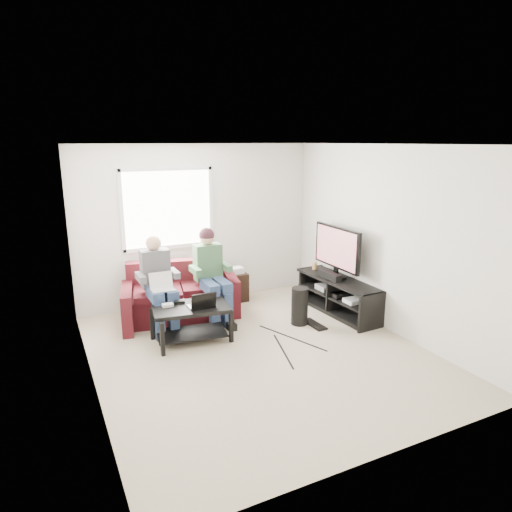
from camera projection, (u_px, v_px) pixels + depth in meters
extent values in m
plane|color=tan|center=(259.00, 352.00, 5.86)|extent=(4.50, 4.50, 0.00)
plane|color=white|center=(259.00, 144.00, 5.22)|extent=(4.50, 4.50, 0.00)
plane|color=silver|center=(198.00, 225.00, 7.50)|extent=(4.50, 0.00, 4.50)
plane|color=silver|center=(386.00, 317.00, 3.58)|extent=(4.50, 0.00, 4.50)
plane|color=silver|center=(85.00, 275.00, 4.69)|extent=(0.00, 4.50, 4.50)
plane|color=silver|center=(387.00, 239.00, 6.39)|extent=(0.00, 4.50, 4.50)
cube|color=white|center=(168.00, 209.00, 7.20)|extent=(1.40, 0.01, 1.20)
cube|color=silver|center=(168.00, 209.00, 7.19)|extent=(1.48, 0.04, 1.28)
cube|color=#431012|center=(182.00, 305.00, 6.96)|extent=(1.60, 1.07, 0.41)
cube|color=#431012|center=(174.00, 273.00, 7.15)|extent=(1.48, 0.50, 0.42)
cube|color=#431012|center=(128.00, 308.00, 6.59)|extent=(0.33, 0.90, 0.59)
cube|color=#431012|center=(231.00, 292.00, 7.28)|extent=(0.33, 0.90, 0.59)
cube|color=#431012|center=(158.00, 293.00, 6.72)|extent=(0.81, 0.79, 0.10)
cube|color=#431012|center=(204.00, 286.00, 7.03)|extent=(0.81, 0.79, 0.10)
cube|color=navy|center=(155.00, 295.00, 6.28)|extent=(0.16, 0.45, 0.14)
cube|color=navy|center=(169.00, 293.00, 6.36)|extent=(0.16, 0.45, 0.14)
cube|color=navy|center=(160.00, 321.00, 6.20)|extent=(0.13, 0.13, 0.51)
cube|color=navy|center=(174.00, 319.00, 6.28)|extent=(0.13, 0.13, 0.51)
cube|color=#4E4F53|center=(155.00, 268.00, 6.54)|extent=(0.40, 0.22, 0.55)
sphere|color=#D6A486|center=(153.00, 243.00, 6.46)|extent=(0.22, 0.22, 0.22)
cube|color=navy|center=(210.00, 287.00, 6.62)|extent=(0.16, 0.45, 0.14)
cube|color=navy|center=(222.00, 285.00, 6.70)|extent=(0.16, 0.45, 0.14)
cube|color=navy|center=(215.00, 312.00, 6.54)|extent=(0.13, 0.13, 0.51)
cube|color=navy|center=(228.00, 310.00, 6.62)|extent=(0.13, 0.13, 0.51)
cube|color=#4E5151|center=(208.00, 262.00, 6.88)|extent=(0.40, 0.22, 0.55)
sphere|color=#D6A486|center=(207.00, 238.00, 6.80)|extent=(0.22, 0.22, 0.22)
sphere|color=#321920|center=(207.00, 235.00, 6.79)|extent=(0.23, 0.23, 0.23)
cube|color=black|center=(191.00, 308.00, 6.09)|extent=(1.08, 0.75, 0.05)
cube|color=black|center=(192.00, 333.00, 6.18)|extent=(0.98, 0.66, 0.02)
cube|color=black|center=(162.00, 339.00, 5.71)|extent=(0.05, 0.05, 0.45)
cube|color=black|center=(231.00, 326.00, 6.11)|extent=(0.05, 0.05, 0.45)
cube|color=black|center=(152.00, 324.00, 6.19)|extent=(0.05, 0.05, 0.45)
cube|color=black|center=(216.00, 313.00, 6.59)|extent=(0.05, 0.05, 0.45)
cube|color=silver|center=(168.00, 305.00, 6.06)|extent=(0.14, 0.10, 0.04)
cube|color=black|center=(179.00, 302.00, 6.19)|extent=(0.15, 0.11, 0.04)
cube|color=gray|center=(208.00, 298.00, 6.34)|extent=(0.15, 0.11, 0.04)
cube|color=black|center=(339.00, 280.00, 7.12)|extent=(0.59, 1.67, 0.04)
cube|color=black|center=(339.00, 295.00, 7.18)|extent=(0.54, 1.60, 0.03)
cube|color=black|center=(338.00, 310.00, 7.24)|extent=(0.59, 1.67, 0.06)
cube|color=black|center=(372.00, 312.00, 6.49)|extent=(0.49, 0.07, 0.55)
cube|color=black|center=(311.00, 282.00, 7.88)|extent=(0.49, 0.07, 0.55)
cube|color=black|center=(336.00, 276.00, 7.20)|extent=(0.12, 0.40, 0.04)
cube|color=black|center=(336.00, 271.00, 7.18)|extent=(0.06, 0.06, 0.12)
cube|color=black|center=(337.00, 247.00, 7.08)|extent=(0.05, 1.10, 0.65)
cube|color=#E23572|center=(335.00, 248.00, 7.07)|extent=(0.01, 1.01, 0.58)
cube|color=black|center=(330.00, 275.00, 7.14)|extent=(0.12, 0.50, 0.10)
cylinder|color=#A57B47|center=(315.00, 266.00, 7.63)|extent=(0.08, 0.08, 0.12)
cube|color=silver|center=(355.00, 300.00, 6.82)|extent=(0.30, 0.22, 0.06)
cube|color=gray|center=(328.00, 287.00, 7.43)|extent=(0.34, 0.26, 0.08)
cube|color=black|center=(341.00, 293.00, 7.13)|extent=(0.38, 0.30, 0.07)
cylinder|color=black|center=(300.00, 306.00, 6.70)|extent=(0.25, 0.25, 0.56)
cube|color=black|center=(314.00, 324.00, 6.72)|extent=(0.17, 0.47, 0.03)
cube|color=black|center=(237.00, 287.00, 7.71)|extent=(0.32, 0.32, 0.48)
cube|color=silver|center=(236.00, 270.00, 7.64)|extent=(0.22, 0.18, 0.10)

